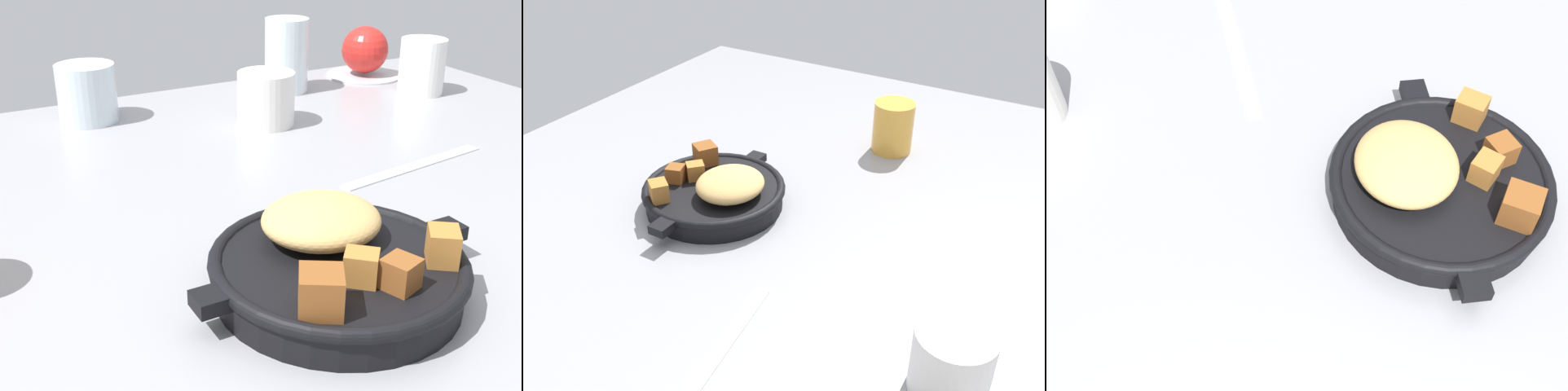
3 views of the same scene
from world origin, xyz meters
TOP-DOWN VIEW (x-y plane):
  - ground_plane at (0.00, 0.00)cm, footprint 119.45×103.05cm
  - cast_iron_skillet at (0.25, -8.95)cm, footprint 24.22×19.98cm
  - butter_knife at (22.55, 7.84)cm, footprint 21.17×4.20cm

SIDE VIEW (x-z plane):
  - ground_plane at x=0.00cm, z-range -2.40..0.00cm
  - butter_knife at x=22.55cm, z-range 0.00..0.36cm
  - cast_iron_skillet at x=0.25cm, z-range -0.77..5.60cm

